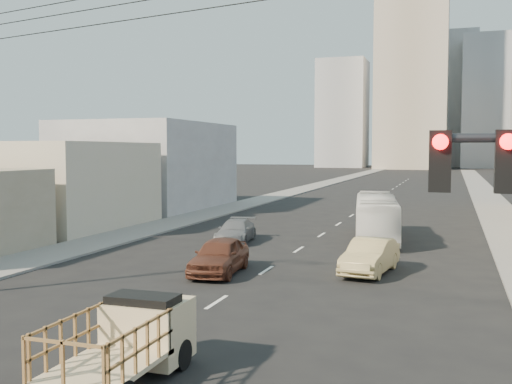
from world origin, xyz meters
The scene contains 15 objects.
sidewalk_left centered at (-11.75, 70.00, 0.06)m, with size 3.50×180.00×0.12m, color slate.
sidewalk_right centered at (11.75, 70.00, 0.06)m, with size 3.50×180.00×0.12m, color slate.
lane_dashes centered at (0.00, 53.00, 0.01)m, with size 0.15×104.00×0.01m.
flatbed_pickup centered at (0.80, 0.37, 1.09)m, with size 1.95×4.41×1.90m.
city_bus centered at (3.58, 25.02, 1.40)m, with size 2.35×10.04×2.80m, color silver.
sedan_brown centered at (-1.77, 12.69, 0.79)m, with size 1.88×4.66×1.59m, color #582C1E.
sedan_tan centered at (4.55, 14.84, 0.76)m, with size 1.61×4.61×1.52m, color tan.
sedan_grey centered at (-4.20, 21.42, 0.66)m, with size 1.85×4.55×1.32m, color slate.
overhead_wires centered at (0.00, 1.50, 8.97)m, with size 23.01×5.02×0.72m.
bldg_left_mid centered at (-19.00, 24.00, 3.00)m, with size 11.00×12.00×6.00m, color #BAB196.
bldg_left_far centered at (-19.50, 39.00, 4.00)m, with size 12.00×16.00×8.00m, color gray.
high_rise_tower centered at (-4.00, 170.00, 30.00)m, with size 20.00×20.00×60.00m, color tan.
midrise_ne centered at (18.00, 185.00, 20.00)m, with size 16.00×16.00×40.00m, color #93969B.
midrise_nw centered at (-26.00, 180.00, 17.00)m, with size 15.00×15.00×34.00m, color #93969B.
midrise_back centered at (6.00, 200.00, 22.00)m, with size 18.00×18.00×44.00m, color gray.
Camera 1 is at (7.96, -11.63, 5.44)m, focal length 42.00 mm.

